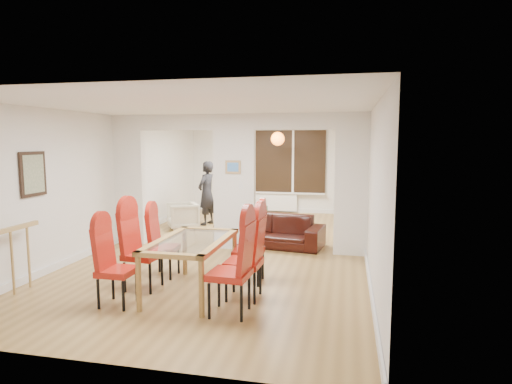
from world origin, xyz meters
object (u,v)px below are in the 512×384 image
(dining_chair_rb, at_px, (244,256))
(bottle, at_px, (266,211))
(dining_chair_lb, at_px, (143,249))
(person, at_px, (207,193))
(coffee_table, at_px, (264,222))
(sofa, at_px, (270,230))
(television, at_px, (341,216))
(dining_chair_rc, at_px, (249,246))
(dining_table, at_px, (192,266))
(dining_chair_lc, at_px, (164,244))
(dining_chair_la, at_px, (117,265))
(dining_chair_ra, at_px, (229,267))
(bowl, at_px, (263,216))
(armchair, at_px, (183,216))

(dining_chair_rb, height_order, bottle, dining_chair_rb)
(dining_chair_lb, bearing_deg, person, 103.27)
(coffee_table, xyz_separation_m, bottle, (0.07, -0.10, 0.28))
(sofa, bearing_deg, television, 67.30)
(dining_chair_rb, distance_m, dining_chair_rc, 0.66)
(person, xyz_separation_m, coffee_table, (1.46, 0.04, -0.67))
(dining_chair_rc, bearing_deg, dining_table, -140.73)
(television, height_order, bottle, bottle)
(dining_table, xyz_separation_m, television, (1.93, 5.19, -0.12))
(dining_chair_rb, bearing_deg, dining_chair_lc, 157.57)
(dining_table, xyz_separation_m, dining_chair_lb, (-0.73, 0.01, 0.20))
(dining_chair_la, relative_size, bottle, 3.45)
(television, bearing_deg, bottle, 84.25)
(dining_chair_la, distance_m, bottle, 5.34)
(dining_chair_la, distance_m, dining_chair_lb, 0.64)
(dining_table, height_order, dining_chair_rc, dining_chair_rc)
(dining_chair_ra, bearing_deg, bowl, 100.29)
(armchair, xyz_separation_m, bottle, (1.93, 0.55, 0.09))
(dining_chair_ra, relative_size, sofa, 0.56)
(armchair, bearing_deg, bottle, 73.81)
(television, distance_m, bottle, 1.87)
(armchair, bearing_deg, coffee_table, 77.06)
(dining_chair_rc, height_order, sofa, dining_chair_rc)
(dining_chair_la, height_order, television, dining_chair_la)
(dining_chair_rb, bearing_deg, dining_chair_rc, 99.71)
(dining_chair_lb, xyz_separation_m, coffee_table, (0.82, 4.72, -0.45))
(person, relative_size, bowl, 8.04)
(dining_chair_la, xyz_separation_m, television, (2.70, 5.81, -0.27))
(television, relative_size, coffee_table, 0.84)
(dining_chair_la, distance_m, dining_chair_ra, 1.48)
(dining_chair_lc, distance_m, bowl, 4.16)
(dining_chair_lb, height_order, sofa, dining_chair_lb)
(dining_chair_lb, distance_m, bottle, 4.71)
(dining_chair_ra, relative_size, person, 0.74)
(dining_chair_la, bearing_deg, dining_chair_ra, 1.00)
(television, relative_size, bowl, 4.54)
(bottle, bearing_deg, dining_chair_rb, -82.80)
(dining_chair_rb, xyz_separation_m, bottle, (-0.59, 4.67, -0.17))
(dining_chair_rb, xyz_separation_m, dining_chair_rc, (-0.09, 0.65, -0.02))
(dining_chair_rb, bearing_deg, bottle, 99.40)
(television, relative_size, bottle, 2.95)
(dining_chair_ra, xyz_separation_m, dining_chair_rc, (-0.05, 1.21, -0.04))
(dining_chair_la, distance_m, person, 5.36)
(dining_table, xyz_separation_m, dining_chair_la, (-0.77, -0.62, 0.15))
(dining_chair_rc, xyz_separation_m, sofa, (-0.10, 2.29, -0.24))
(person, relative_size, television, 1.77)
(dining_chair_rb, bearing_deg, person, 116.28)
(dining_chair_lb, height_order, person, person)
(dining_table, relative_size, person, 1.01)
(dining_chair_la, relative_size, television, 1.17)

